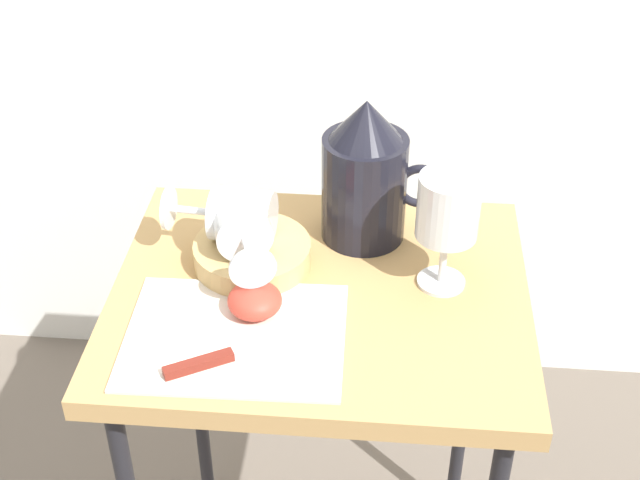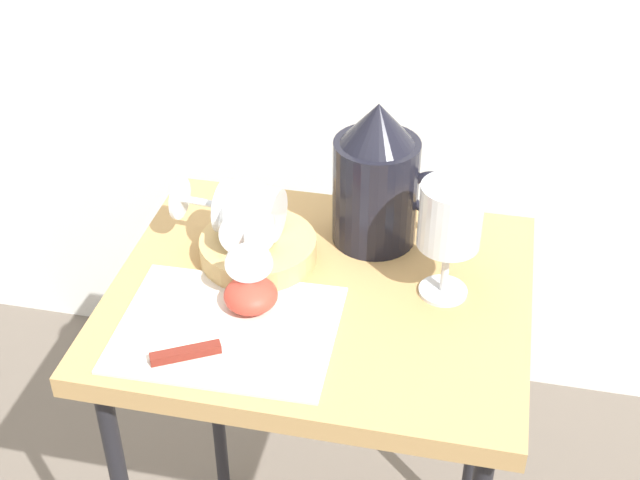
{
  "view_description": "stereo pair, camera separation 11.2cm",
  "coord_description": "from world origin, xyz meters",
  "px_view_note": "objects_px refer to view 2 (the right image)",
  "views": [
    {
      "loc": [
        0.08,
        -0.91,
        1.42
      ],
      "look_at": [
        0.0,
        0.0,
        0.77
      ],
      "focal_mm": 49.66,
      "sensor_mm": 36.0,
      "label": 1
    },
    {
      "loc": [
        0.19,
        -0.89,
        1.42
      ],
      "look_at": [
        0.0,
        0.0,
        0.77
      ],
      "focal_mm": 49.66,
      "sensor_mm": 36.0,
      "label": 2
    }
  ],
  "objects_px": {
    "wine_glass_upright": "(450,222)",
    "knife": "(210,349)",
    "pitcher": "(376,187)",
    "apple_half_left": "(251,295)",
    "basket_tray": "(258,249)",
    "wine_glass_tipped_near": "(247,220)",
    "wine_glass_tipped_far": "(246,210)",
    "table": "(320,331)"
  },
  "relations": [
    {
      "from": "wine_glass_upright",
      "to": "knife",
      "type": "xyz_separation_m",
      "value": [
        -0.26,
        -0.18,
        -0.1
      ]
    },
    {
      "from": "pitcher",
      "to": "knife",
      "type": "relative_size",
      "value": 1.13
    },
    {
      "from": "wine_glass_upright",
      "to": "apple_half_left",
      "type": "distance_m",
      "value": 0.27
    },
    {
      "from": "basket_tray",
      "to": "knife",
      "type": "distance_m",
      "value": 0.2
    },
    {
      "from": "wine_glass_tipped_near",
      "to": "basket_tray",
      "type": "bearing_deg",
      "value": 44.32
    },
    {
      "from": "wine_glass_tipped_near",
      "to": "pitcher",
      "type": "bearing_deg",
      "value": 31.4
    },
    {
      "from": "apple_half_left",
      "to": "knife",
      "type": "distance_m",
      "value": 0.1
    },
    {
      "from": "wine_glass_tipped_near",
      "to": "knife",
      "type": "distance_m",
      "value": 0.2
    },
    {
      "from": "knife",
      "to": "wine_glass_tipped_near",
      "type": "bearing_deg",
      "value": 91.19
    },
    {
      "from": "wine_glass_tipped_far",
      "to": "knife",
      "type": "bearing_deg",
      "value": -87.03
    },
    {
      "from": "basket_tray",
      "to": "wine_glass_tipped_far",
      "type": "relative_size",
      "value": 1.05
    },
    {
      "from": "wine_glass_upright",
      "to": "apple_half_left",
      "type": "height_order",
      "value": "wine_glass_upright"
    },
    {
      "from": "wine_glass_tipped_far",
      "to": "knife",
      "type": "relative_size",
      "value": 0.81
    },
    {
      "from": "wine_glass_tipped_near",
      "to": "knife",
      "type": "bearing_deg",
      "value": -88.81
    },
    {
      "from": "wine_glass_tipped_far",
      "to": "wine_glass_upright",
      "type": "bearing_deg",
      "value": -6.44
    },
    {
      "from": "wine_glass_upright",
      "to": "wine_glass_tipped_near",
      "type": "xyz_separation_m",
      "value": [
        -0.27,
        0.01,
        -0.04
      ]
    },
    {
      "from": "table",
      "to": "basket_tray",
      "type": "distance_m",
      "value": 0.14
    },
    {
      "from": "knife",
      "to": "table",
      "type": "bearing_deg",
      "value": 55.45
    },
    {
      "from": "wine_glass_upright",
      "to": "wine_glass_tipped_far",
      "type": "distance_m",
      "value": 0.28
    },
    {
      "from": "wine_glass_upright",
      "to": "knife",
      "type": "distance_m",
      "value": 0.33
    },
    {
      "from": "wine_glass_tipped_far",
      "to": "knife",
      "type": "height_order",
      "value": "wine_glass_tipped_far"
    },
    {
      "from": "apple_half_left",
      "to": "table",
      "type": "bearing_deg",
      "value": 36.89
    },
    {
      "from": "pitcher",
      "to": "knife",
      "type": "bearing_deg",
      "value": -118.7
    },
    {
      "from": "wine_glass_tipped_near",
      "to": "apple_half_left",
      "type": "distance_m",
      "value": 0.11
    },
    {
      "from": "pitcher",
      "to": "apple_half_left",
      "type": "relative_size",
      "value": 3.06
    },
    {
      "from": "apple_half_left",
      "to": "knife",
      "type": "relative_size",
      "value": 0.37
    },
    {
      "from": "wine_glass_tipped_near",
      "to": "knife",
      "type": "height_order",
      "value": "wine_glass_tipped_near"
    },
    {
      "from": "table",
      "to": "wine_glass_tipped_far",
      "type": "relative_size",
      "value": 4.53
    },
    {
      "from": "basket_tray",
      "to": "pitcher",
      "type": "relative_size",
      "value": 0.76
    },
    {
      "from": "pitcher",
      "to": "wine_glass_tipped_far",
      "type": "relative_size",
      "value": 1.39
    },
    {
      "from": "pitcher",
      "to": "apple_half_left",
      "type": "xyz_separation_m",
      "value": [
        -0.13,
        -0.19,
        -0.06
      ]
    },
    {
      "from": "basket_tray",
      "to": "wine_glass_tipped_near",
      "type": "height_order",
      "value": "wine_glass_tipped_near"
    },
    {
      "from": "pitcher",
      "to": "basket_tray",
      "type": "bearing_deg",
      "value": -149.71
    },
    {
      "from": "basket_tray",
      "to": "wine_glass_upright",
      "type": "bearing_deg",
      "value": -4.15
    },
    {
      "from": "wine_glass_upright",
      "to": "apple_half_left",
      "type": "xyz_separation_m",
      "value": [
        -0.24,
        -0.09,
        -0.09
      ]
    },
    {
      "from": "basket_tray",
      "to": "wine_glass_tipped_far",
      "type": "bearing_deg",
      "value": 145.02
    },
    {
      "from": "pitcher",
      "to": "knife",
      "type": "distance_m",
      "value": 0.33
    },
    {
      "from": "basket_tray",
      "to": "apple_half_left",
      "type": "relative_size",
      "value": 2.31
    },
    {
      "from": "wine_glass_tipped_far",
      "to": "pitcher",
      "type": "bearing_deg",
      "value": 24.09
    },
    {
      "from": "wine_glass_tipped_near",
      "to": "wine_glass_upright",
      "type": "bearing_deg",
      "value": -1.75
    },
    {
      "from": "wine_glass_tipped_far",
      "to": "knife",
      "type": "distance_m",
      "value": 0.22
    },
    {
      "from": "wine_glass_upright",
      "to": "wine_glass_tipped_near",
      "type": "distance_m",
      "value": 0.27
    }
  ]
}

